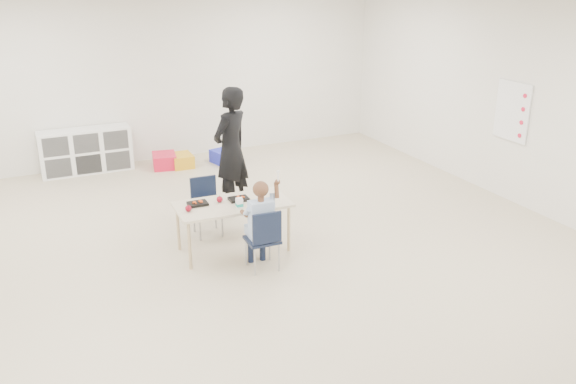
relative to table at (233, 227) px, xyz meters
name	(u,v)px	position (x,y,z in m)	size (l,w,h in m)	color
room	(258,147)	(0.07, -0.61, 1.10)	(9.00, 9.02, 2.80)	#C1B494
table	(233,227)	(0.00, 0.00, 0.00)	(1.31, 0.69, 0.59)	beige
chair_near	(262,238)	(0.13, -0.55, 0.05)	(0.34, 0.32, 0.71)	black
chair_far	(207,208)	(-0.13, 0.55, 0.05)	(0.34, 0.32, 0.71)	black
child	(262,221)	(0.13, -0.55, 0.26)	(0.47, 0.47, 1.11)	#ABBFE8
lunch_tray_near	(239,199)	(0.10, 0.05, 0.31)	(0.22, 0.16, 0.03)	black
lunch_tray_far	(198,204)	(-0.37, 0.11, 0.31)	(0.22, 0.16, 0.03)	black
milk_carton	(239,203)	(0.03, -0.14, 0.34)	(0.07, 0.07, 0.10)	white
bread_roll	(261,199)	(0.31, -0.11, 0.32)	(0.09, 0.09, 0.07)	tan
apple_near	(220,199)	(-0.12, 0.09, 0.33)	(0.07, 0.07, 0.07)	maroon
apple_far	(188,208)	(-0.52, -0.03, 0.33)	(0.07, 0.07, 0.07)	maroon
cubby_shelf	(86,151)	(-1.13, 3.67, 0.05)	(1.40, 0.40, 0.70)	white
rules_poster	(512,111)	(4.05, -0.01, 0.95)	(0.02, 0.60, 0.80)	white
adult	(231,150)	(0.44, 1.22, 0.54)	(0.61, 0.40, 1.67)	black
bin_red	(164,161)	(0.04, 3.37, -0.18)	(0.36, 0.46, 0.23)	red
bin_yellow	(182,160)	(0.31, 3.29, -0.19)	(0.33, 0.43, 0.21)	gold
bin_blue	(225,157)	(1.01, 3.18, -0.19)	(0.34, 0.44, 0.21)	#1822B7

